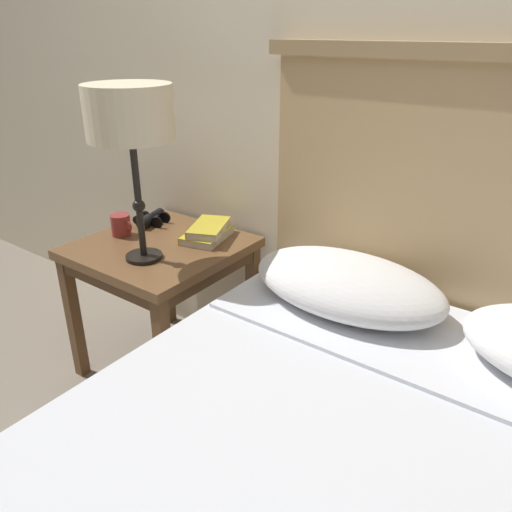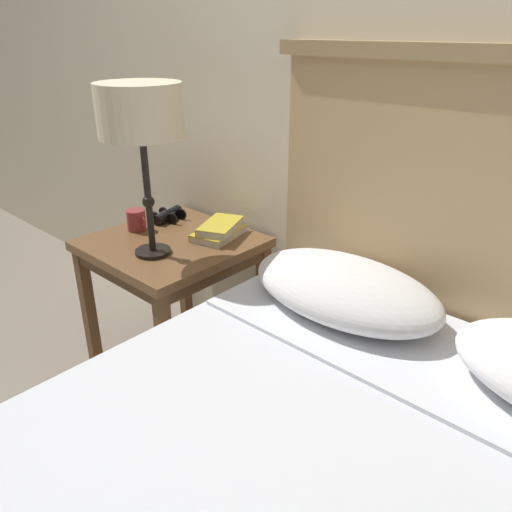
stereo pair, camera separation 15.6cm
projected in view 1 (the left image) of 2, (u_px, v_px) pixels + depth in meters
wall_back at (379, 34)px, 1.49m from camera, size 8.00×0.06×2.60m
nightstand at (161, 261)px, 1.94m from camera, size 0.58×0.58×0.57m
table_lamp at (130, 117)px, 1.58m from camera, size 0.28×0.28×0.60m
book_on_nightstand at (207, 235)px, 1.95m from camera, size 0.18×0.24×0.03m
book_stacked_on_top at (208, 228)px, 1.94m from camera, size 0.19×0.24×0.03m
binoculars_pair at (151, 219)px, 2.09m from camera, size 0.15×0.16×0.05m
coffee_mug at (121, 225)px, 1.97m from camera, size 0.10×0.08×0.08m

